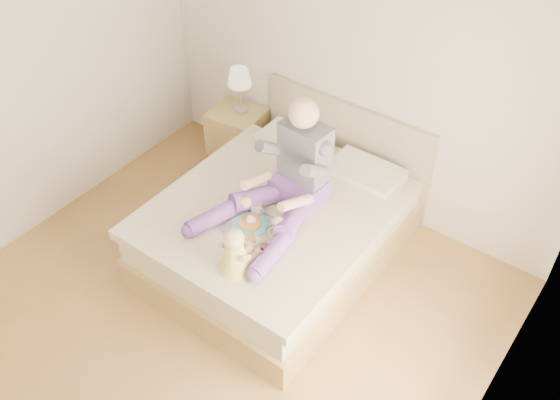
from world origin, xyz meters
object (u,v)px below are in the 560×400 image
Objects in this scene: bed at (283,223)px; adult at (288,180)px; tray at (260,229)px; baby at (236,254)px; nightstand at (238,138)px.

adult is (0.10, -0.07, 0.57)m from bed.
adult is 2.32× the size of tray.
adult is 0.78m from baby.
nightstand is at bearing 150.68° from adult.
tray is at bearing -85.91° from adult.
adult is (1.20, -0.81, 0.58)m from nightstand.
baby is at bearing -71.16° from tray.
tray is 1.30× the size of baby.
bed reaches higher than baby.
bed is 1.33m from nightstand.
tray is (-0.00, -0.36, -0.25)m from adult.
baby is at bearing -76.70° from bed.
nightstand is 1.56m from adult.
nightstand is (-1.10, 0.74, -0.01)m from bed.
bed is 0.55m from tray.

